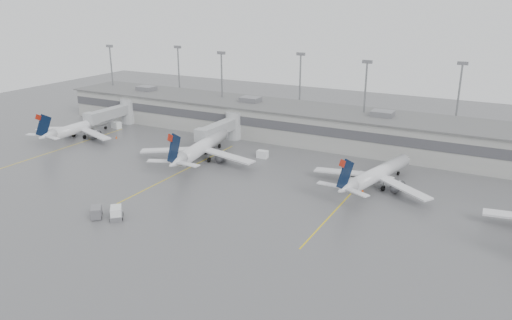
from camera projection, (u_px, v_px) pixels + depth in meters
The scene contains 18 objects.
ground at pixel (184, 234), 76.63m from camera, with size 260.00×260.00×0.00m, color #555558.
terminal at pixel (321, 125), 123.92m from camera, with size 152.00×17.00×9.45m.
light_masts at pixel (330, 90), 126.28m from camera, with size 142.40×8.00×20.60m.
jet_bridge_left at pixel (117, 113), 138.45m from camera, with size 4.00×17.20×7.00m.
jet_bridge_right at pixel (225, 128), 122.86m from camera, with size 4.00×17.20×7.00m.
stand_markings at pixel (257, 185), 96.74m from camera, with size 105.25×40.00×0.01m.
jet_far_left at pixel (79, 127), 127.94m from camera, with size 24.18×27.12×8.77m.
jet_mid_left at pixel (201, 147), 109.87m from camera, with size 26.64×30.08×9.78m.
jet_mid_right at pixel (376, 174), 94.31m from camera, with size 23.71×26.90×8.86m.
baggage_tug at pixel (116, 214), 81.80m from camera, with size 3.56×3.70×2.06m.
baggage_cart at pixel (96, 212), 82.17m from camera, with size 3.10×3.24×1.84m.
gse_uld_a at pixel (116, 125), 137.47m from camera, with size 2.57×1.71×1.82m, color white.
gse_uld_b at pixel (262, 154), 112.43m from camera, with size 2.37×1.58×1.68m, color white.
gse_uld_c at pixel (387, 181), 96.65m from camera, with size 2.24×1.49×1.59m, color white.
gse_loader at pixel (209, 144), 120.10m from camera, with size 1.81×2.90×1.81m, color slate.
cone_a at pixel (116, 137), 127.73m from camera, with size 0.46×0.46×0.73m, color #F04905.
cone_b at pixel (170, 156), 112.68m from camera, with size 0.49×0.49×0.79m, color #F04905.
cone_c at pixel (363, 190), 93.17m from camera, with size 0.47×0.47×0.75m, color #F04905.
Camera 1 is at (42.17, -55.87, 35.00)m, focal length 35.00 mm.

